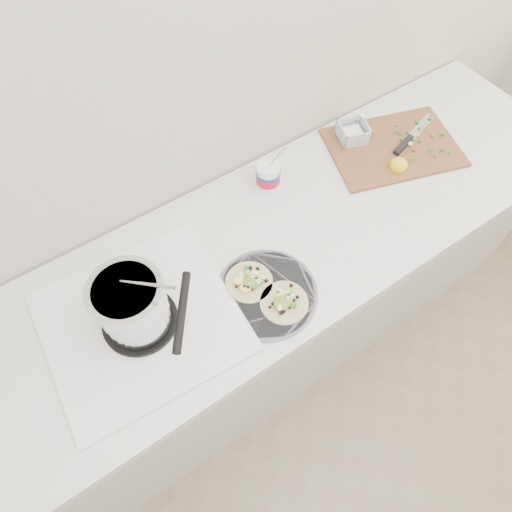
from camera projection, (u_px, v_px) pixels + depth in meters
counter at (264, 301)px, 1.85m from camera, size 2.44×0.66×0.90m
stove at (135, 311)px, 1.25m from camera, size 0.56×0.53×0.26m
taco_plate at (266, 292)px, 1.35m from camera, size 0.31×0.31×0.04m
tub at (269, 173)px, 1.54m from camera, size 0.08×0.08×0.19m
cutboard at (390, 143)px, 1.68m from camera, size 0.54×0.45×0.07m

